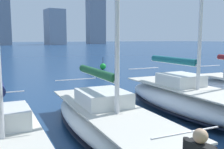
{
  "coord_description": "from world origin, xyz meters",
  "views": [
    {
      "loc": [
        4.97,
        1.42,
        3.5
      ],
      "look_at": [
        0.11,
        -6.74,
        2.2
      ],
      "focal_mm": 42.0,
      "sensor_mm": 36.0,
      "label": 1
    }
  ],
  "objects_px": {
    "sailboat_forest": "(108,119)",
    "sailboat_navy": "(2,144)",
    "sailboat_teal": "(187,98)",
    "channel_buoy": "(103,66)"
  },
  "relations": [
    {
      "from": "sailboat_teal",
      "to": "sailboat_navy",
      "type": "xyz_separation_m",
      "value": [
        8.29,
        1.07,
        -0.11
      ]
    },
    {
      "from": "sailboat_teal",
      "to": "sailboat_navy",
      "type": "bearing_deg",
      "value": 7.37
    },
    {
      "from": "sailboat_teal",
      "to": "channel_buoy",
      "type": "distance_m",
      "value": 18.37
    },
    {
      "from": "sailboat_navy",
      "to": "sailboat_teal",
      "type": "bearing_deg",
      "value": -172.63
    },
    {
      "from": "sailboat_forest",
      "to": "sailboat_navy",
      "type": "relative_size",
      "value": 0.88
    },
    {
      "from": "sailboat_forest",
      "to": "sailboat_teal",
      "type": "bearing_deg",
      "value": -174.05
    },
    {
      "from": "sailboat_forest",
      "to": "channel_buoy",
      "type": "xyz_separation_m",
      "value": [
        -9.73,
        -18.09,
        -0.22
      ]
    },
    {
      "from": "sailboat_forest",
      "to": "channel_buoy",
      "type": "distance_m",
      "value": 20.54
    },
    {
      "from": "channel_buoy",
      "to": "sailboat_navy",
      "type": "bearing_deg",
      "value": 54.19
    },
    {
      "from": "sailboat_forest",
      "to": "sailboat_navy",
      "type": "xyz_separation_m",
      "value": [
        3.75,
        0.6,
        0.04
      ]
    }
  ]
}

